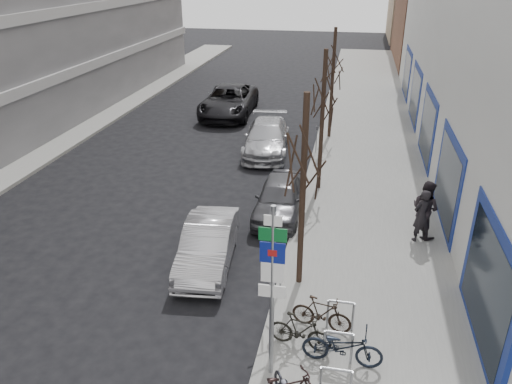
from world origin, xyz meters
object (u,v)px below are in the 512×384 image
at_px(bike_mid_curb, 343,344).
at_px(bike_rack, 338,343).
at_px(meter_front, 281,266).
at_px(parked_car_back, 267,138).
at_px(pedestrian_near, 421,216).
at_px(pedestrian_far, 425,208).
at_px(lane_car, 229,101).
at_px(tree_mid, 324,88).
at_px(bike_mid_inner, 300,331).
at_px(bike_far_inner, 322,313).
at_px(tree_near, 305,148).
at_px(meter_back, 317,137).
at_px(parked_car_mid, 280,197).
at_px(tree_far, 334,57).
at_px(highway_sign_pole, 272,284).
at_px(meter_mid, 304,184).
at_px(parked_car_front, 208,244).

bearing_deg(bike_mid_curb, bike_rack, 73.38).
distance_m(meter_front, parked_car_back, 11.21).
height_order(pedestrian_near, pedestrian_far, pedestrian_far).
relative_size(parked_car_back, lane_car, 0.83).
bearing_deg(tree_mid, parked_car_back, 125.26).
xyz_separation_m(tree_mid, bike_mid_inner, (0.33, -9.10, -3.49)).
xyz_separation_m(bike_rack, parked_car_back, (-4.00, 13.36, 0.06)).
bearing_deg(bike_mid_inner, pedestrian_near, -19.01).
distance_m(bike_mid_inner, bike_far_inner, 0.85).
bearing_deg(parked_car_back, tree_near, -80.62).
bearing_deg(meter_back, pedestrian_far, -60.33).
bearing_deg(parked_car_mid, bike_far_inner, -72.44).
relative_size(bike_rack, bike_mid_curb, 1.27).
bearing_deg(bike_rack, pedestrian_near, 68.91).
xyz_separation_m(tree_mid, parked_car_back, (-2.80, 3.96, -3.38)).
relative_size(bike_rack, tree_mid, 0.41).
relative_size(meter_front, meter_back, 1.00).
height_order(tree_near, pedestrian_far, tree_near).
relative_size(tree_near, bike_mid_inner, 3.63).
distance_m(bike_far_inner, pedestrian_far, 5.98).
distance_m(bike_mid_inner, parked_car_back, 13.43).
bearing_deg(meter_front, tree_far, 88.09).
height_order(highway_sign_pole, tree_mid, tree_mid).
bearing_deg(highway_sign_pole, bike_rack, 23.59).
distance_m(parked_car_mid, pedestrian_near, 4.84).
bearing_deg(meter_mid, meter_back, 90.00).
bearing_deg(tree_near, bike_mid_inner, -82.86).
bearing_deg(pedestrian_near, bike_mid_curb, 34.06).
relative_size(bike_rack, lane_car, 0.38).
distance_m(highway_sign_pole, tree_near, 3.88).
bearing_deg(bike_far_inner, parked_car_back, 26.77).
relative_size(meter_front, bike_far_inner, 0.85).
bearing_deg(tree_far, parked_car_back, -137.80).
bearing_deg(lane_car, tree_far, -30.91).
xyz_separation_m(meter_mid, pedestrian_near, (3.94, -1.97, 0.11)).
bearing_deg(lane_car, tree_mid, -60.46).
bearing_deg(pedestrian_far, tree_far, -26.30).
xyz_separation_m(tree_near, tree_far, (0.00, 13.00, 0.00)).
bearing_deg(highway_sign_pole, pedestrian_near, 60.59).
relative_size(bike_rack, tree_far, 0.41).
xyz_separation_m(meter_front, meter_mid, (0.00, 5.50, 0.00)).
relative_size(bike_far_inner, lane_car, 0.25).
xyz_separation_m(highway_sign_pole, bike_mid_curb, (1.49, 0.58, -1.76)).
bearing_deg(parked_car_mid, bike_mid_curb, -71.04).
distance_m(bike_rack, tree_far, 16.31).
bearing_deg(parked_car_front, tree_far, 71.19).
bearing_deg(tree_far, pedestrian_near, -70.73).
distance_m(bike_rack, tree_near, 4.66).
height_order(meter_back, parked_car_front, meter_back).
bearing_deg(tree_mid, tree_far, 90.00).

